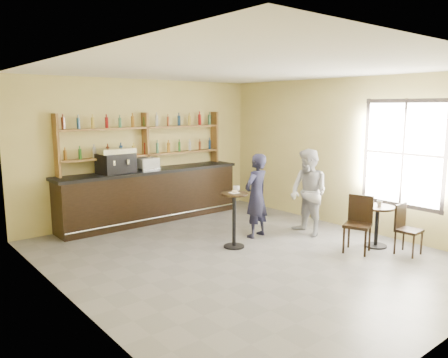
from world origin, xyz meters
TOP-DOWN VIEW (x-y plane):
  - floor at (0.00, 0.00)m, footprint 7.00×7.00m
  - ceiling at (0.00, 0.00)m, footprint 7.00×7.00m
  - wall_back at (0.00, 3.50)m, footprint 7.00×0.00m
  - wall_left at (-3.00, 0.00)m, footprint 0.00×7.00m
  - wall_right at (3.00, 0.00)m, footprint 0.00×7.00m
  - window_pane at (2.99, -1.20)m, footprint 0.00×2.00m
  - window_frame at (2.99, -1.20)m, footprint 0.04×1.70m
  - shelf_unit at (0.00, 3.37)m, footprint 4.00×0.26m
  - liquor_bottles at (0.00, 3.37)m, footprint 3.68×0.10m
  - bar_counter at (-0.01, 3.15)m, footprint 4.39×0.86m
  - espresso_machine at (-0.85, 3.15)m, footprint 0.80×0.58m
  - pastry_case at (-0.08, 3.15)m, footprint 0.47×0.39m
  - pedestal_table at (0.19, 0.50)m, footprint 0.60×0.60m
  - napkin at (0.19, 0.50)m, footprint 0.18×0.18m
  - donut at (0.20, 0.49)m, footprint 0.14×0.14m
  - cup_pedestal at (0.33, 0.60)m, footprint 0.16×0.16m
  - man_main at (0.97, 0.73)m, footprint 0.67×0.50m
  - cafe_table at (2.27, -1.17)m, footprint 0.71×0.71m
  - cup_cafe at (2.32, -1.17)m, footprint 0.13×0.13m
  - chair_west at (1.72, -1.12)m, footprint 0.57×0.57m
  - chair_south at (2.32, -1.77)m, footprint 0.41×0.41m
  - patron_second at (1.87, 0.15)m, footprint 0.78×0.94m

SIDE VIEW (x-z plane):
  - floor at x=0.00m, z-range 0.00..0.00m
  - cafe_table at x=2.27m, z-range 0.00..0.77m
  - chair_south at x=2.32m, z-range 0.00..0.89m
  - chair_west at x=1.72m, z-range 0.00..1.02m
  - pedestal_table at x=0.19m, z-range 0.00..1.03m
  - bar_counter at x=-0.01m, z-range 0.00..1.19m
  - cup_cafe at x=2.32m, z-range 0.77..0.87m
  - man_main at x=0.97m, z-range 0.00..1.68m
  - patron_second at x=1.87m, z-range 0.00..1.76m
  - napkin at x=0.19m, z-range 1.03..1.04m
  - donut at x=0.20m, z-range 1.04..1.08m
  - cup_pedestal at x=0.33m, z-range 1.03..1.13m
  - pastry_case at x=-0.08m, z-range 1.19..1.45m
  - espresso_machine at x=-0.85m, z-range 1.19..1.72m
  - wall_back at x=0.00m, z-range -1.90..5.10m
  - wall_left at x=-3.00m, z-range -1.90..5.10m
  - wall_right at x=3.00m, z-range -1.90..5.10m
  - window_frame at x=2.99m, z-range 0.65..2.75m
  - window_pane at x=2.99m, z-range 0.70..2.70m
  - shelf_unit at x=0.00m, z-range 1.11..2.51m
  - liquor_bottles at x=0.00m, z-range 1.48..2.48m
  - ceiling at x=0.00m, z-range 3.20..3.20m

